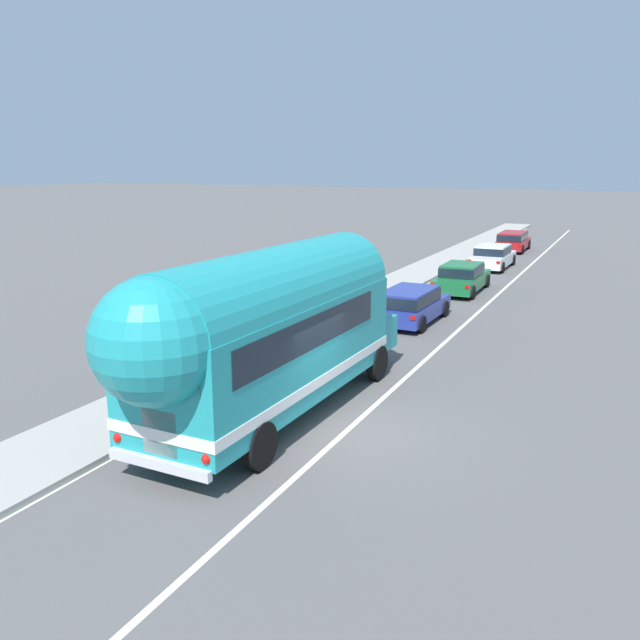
{
  "coord_description": "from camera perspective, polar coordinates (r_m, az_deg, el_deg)",
  "views": [
    {
      "loc": [
        5.55,
        -12.98,
        6.01
      ],
      "look_at": [
        -1.74,
        2.2,
        1.98
      ],
      "focal_mm": 36.81,
      "sensor_mm": 36.0,
      "label": 1
    }
  ],
  "objects": [
    {
      "name": "car_third",
      "position": [
        39.98,
        14.79,
        5.43
      ],
      "size": [
        2.01,
        4.81,
        1.37
      ],
      "color": "white",
      "rests_on": "ground"
    },
    {
      "name": "lane_markings",
      "position": [
        26.71,
        9.06,
        0.28
      ],
      "size": [
        3.98,
        80.0,
        0.01
      ],
      "color": "silver",
      "rests_on": "ground"
    },
    {
      "name": "car_second",
      "position": [
        32.14,
        12.23,
        3.71
      ],
      "size": [
        1.97,
        4.79,
        1.37
      ],
      "color": "#196633",
      "rests_on": "ground"
    },
    {
      "name": "car_lead",
      "position": [
        25.39,
        7.88,
        1.44
      ],
      "size": [
        2.0,
        4.4,
        1.37
      ],
      "color": "navy",
      "rests_on": "ground"
    },
    {
      "name": "car_fourth",
      "position": [
        48.18,
        16.43,
        6.68
      ],
      "size": [
        1.91,
        4.46,
        1.37
      ],
      "color": "#A5191E",
      "rests_on": "ground"
    },
    {
      "name": "ground_plane",
      "position": [
        15.34,
        2.33,
        -9.62
      ],
      "size": [
        300.0,
        300.0,
        0.0
      ],
      "primitive_type": "plane",
      "color": "#565454"
    },
    {
      "name": "sidewalk_slab",
      "position": [
        26.02,
        0.74,
        0.26
      ],
      "size": [
        2.53,
        90.0,
        0.15
      ],
      "primitive_type": "cube",
      "color": "#9E9B93",
      "rests_on": "ground"
    },
    {
      "name": "painted_bus",
      "position": [
        15.2,
        -4.78,
        -0.71
      ],
      "size": [
        2.76,
        10.83,
        4.12
      ],
      "color": "teal",
      "rests_on": "ground"
    }
  ]
}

